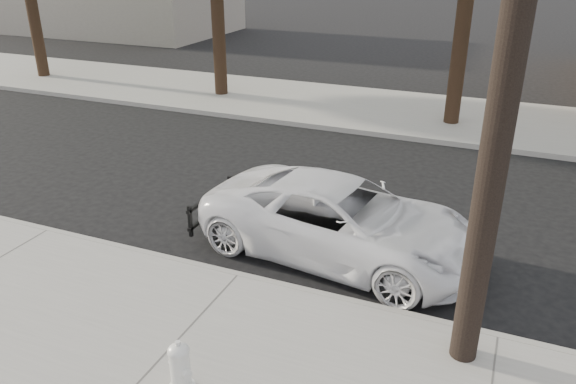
# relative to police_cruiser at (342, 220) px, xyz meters

# --- Properties ---
(ground) EXTENTS (120.00, 120.00, 0.00)m
(ground) POSITION_rel_police_cruiser_xyz_m (-1.26, 0.63, -0.68)
(ground) COLOR black
(ground) RESTS_ON ground
(near_sidewalk) EXTENTS (90.00, 4.40, 0.15)m
(near_sidewalk) POSITION_rel_police_cruiser_xyz_m (-1.26, -3.67, -0.61)
(near_sidewalk) COLOR gray
(near_sidewalk) RESTS_ON ground
(far_sidewalk) EXTENTS (90.00, 5.00, 0.15)m
(far_sidewalk) POSITION_rel_police_cruiser_xyz_m (-1.26, 9.13, -0.61)
(far_sidewalk) COLOR gray
(far_sidewalk) RESTS_ON ground
(curb_near) EXTENTS (90.00, 0.12, 0.16)m
(curb_near) POSITION_rel_police_cruiser_xyz_m (-1.26, -1.47, -0.61)
(curb_near) COLOR #9E9B93
(curb_near) RESTS_ON ground
(police_cruiser) EXTENTS (5.16, 2.87, 1.37)m
(police_cruiser) POSITION_rel_police_cruiser_xyz_m (0.00, 0.00, 0.00)
(police_cruiser) COLOR white
(police_cruiser) RESTS_ON ground
(fire_hydrant) EXTENTS (0.36, 0.33, 0.68)m
(fire_hydrant) POSITION_rel_police_cruiser_xyz_m (-0.70, -4.03, -0.21)
(fire_hydrant) COLOR silver
(fire_hydrant) RESTS_ON near_sidewalk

